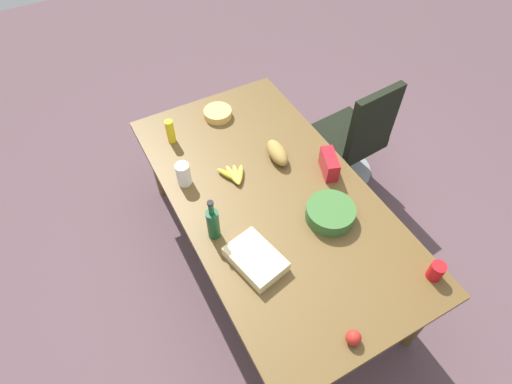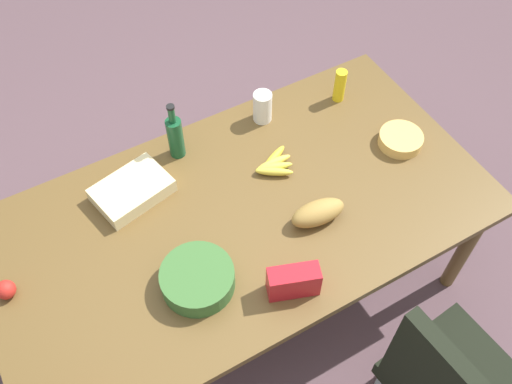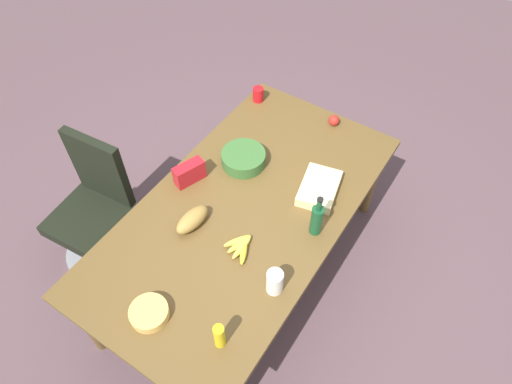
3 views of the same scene
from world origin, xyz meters
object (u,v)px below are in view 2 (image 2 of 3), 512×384
object	(u,v)px
wine_bottle	(175,136)
mayo_jar	(262,107)
chip_bag_red	(294,281)
sheet_cake	(132,190)
mustard_bottle	(340,86)
conference_table	(241,221)
bread_loaf	(318,213)
salad_bowl	(198,279)
banana_bunch	(274,165)
apple_red	(6,290)
chip_bowl	(401,140)

from	to	relation	value
wine_bottle	mayo_jar	world-z (taller)	wine_bottle
mayo_jar	chip_bag_red	xyz separation A→B (m)	(-0.36, -0.86, -0.01)
sheet_cake	mustard_bottle	xyz separation A→B (m)	(1.12, 0.05, 0.05)
sheet_cake	mustard_bottle	size ratio (longest dim) A/B	1.81
conference_table	bread_loaf	size ratio (longest dim) A/B	9.00
sheet_cake	salad_bowl	bearing A→B (deg)	-83.85
conference_table	mayo_jar	world-z (taller)	mayo_jar
bread_loaf	banana_bunch	size ratio (longest dim) A/B	1.17
sheet_cake	salad_bowl	size ratio (longest dim) A/B	1.10
salad_bowl	bread_loaf	bearing A→B (deg)	2.68
banana_bunch	wine_bottle	bearing A→B (deg)	139.06
mayo_jar	sheet_cake	bearing A→B (deg)	-170.47
conference_table	sheet_cake	world-z (taller)	sheet_cake
sheet_cake	wine_bottle	distance (m)	0.31
conference_table	wine_bottle	bearing A→B (deg)	102.13
banana_bunch	bread_loaf	bearing A→B (deg)	-87.08
salad_bowl	banana_bunch	distance (m)	0.66
conference_table	mustard_bottle	distance (m)	0.85
chip_bag_red	apple_red	bearing A→B (deg)	151.44
salad_bowl	mustard_bottle	world-z (taller)	mustard_bottle
salad_bowl	chip_bowl	xyz separation A→B (m)	(1.15, 0.20, -0.02)
chip_bag_red	apple_red	xyz separation A→B (m)	(-0.97, 0.53, -0.03)
wine_bottle	chip_bowl	size ratio (longest dim) A/B	1.50
mayo_jar	bread_loaf	bearing A→B (deg)	-98.39
wine_bottle	chip_bowl	distance (m)	1.04
sheet_cake	banana_bunch	world-z (taller)	sheet_cake
sheet_cake	bread_loaf	xyz separation A→B (m)	(0.63, -0.51, 0.02)
conference_table	bread_loaf	distance (m)	0.35
apple_red	wine_bottle	bearing A→B (deg)	20.64
chip_bag_red	banana_bunch	distance (m)	0.61
sheet_cake	conference_table	bearing A→B (deg)	-40.65
mayo_jar	mustard_bottle	distance (m)	0.40
wine_bottle	sheet_cake	bearing A→B (deg)	-155.81
wine_bottle	banana_bunch	world-z (taller)	wine_bottle
sheet_cake	banana_bunch	xyz separation A→B (m)	(0.61, -0.17, -0.01)
banana_bunch	mustard_bottle	world-z (taller)	mustard_bottle
sheet_cake	mustard_bottle	world-z (taller)	mustard_bottle
wine_bottle	bread_loaf	world-z (taller)	wine_bottle
mayo_jar	chip_bag_red	world-z (taller)	mayo_jar
bread_loaf	mustard_bottle	size ratio (longest dim) A/B	1.36
wine_bottle	mustard_bottle	distance (m)	0.85
sheet_cake	chip_bowl	bearing A→B (deg)	-15.63
wine_bottle	bread_loaf	xyz separation A→B (m)	(0.36, -0.63, -0.07)
wine_bottle	chip_bowl	world-z (taller)	wine_bottle
chip_bag_red	mustard_bottle	distance (m)	1.09
sheet_cake	salad_bowl	xyz separation A→B (m)	(0.06, -0.53, 0.01)
conference_table	banana_bunch	world-z (taller)	banana_bunch
chip_bowl	apple_red	size ratio (longest dim) A/B	2.69
chip_bag_red	banana_bunch	world-z (taller)	chip_bag_red
sheet_cake	chip_bowl	distance (m)	1.25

